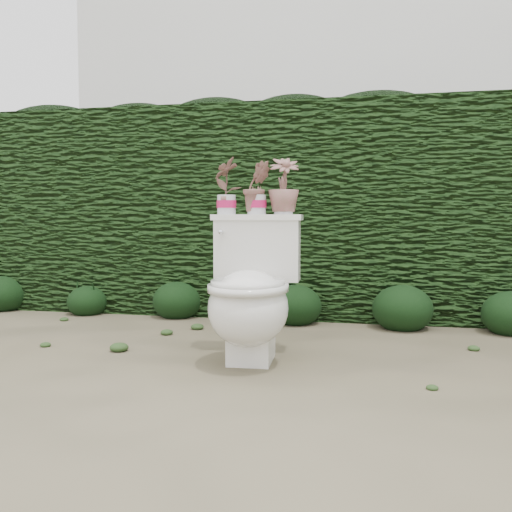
% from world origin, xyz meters
% --- Properties ---
extents(ground, '(60.00, 60.00, 0.00)m').
position_xyz_m(ground, '(0.00, 0.00, 0.00)').
color(ground, '#786E52').
rests_on(ground, ground).
extents(hedge, '(8.00, 1.00, 1.60)m').
position_xyz_m(hedge, '(0.00, 1.60, 0.80)').
color(hedge, '#1F3D14').
rests_on(hedge, ground).
extents(house_wall, '(8.00, 3.50, 4.00)m').
position_xyz_m(house_wall, '(0.60, 6.00, 2.00)').
color(house_wall, silver).
rests_on(house_wall, ground).
extents(toilet, '(0.51, 0.70, 0.78)m').
position_xyz_m(toilet, '(-0.00, -0.10, 0.36)').
color(toilet, silver).
rests_on(toilet, ground).
extents(potted_plant_left, '(0.16, 0.19, 0.31)m').
position_xyz_m(potted_plant_left, '(-0.19, 0.13, 0.93)').
color(potted_plant_left, '#2C6820').
rests_on(potted_plant_left, toilet).
extents(potted_plant_center, '(0.19, 0.18, 0.28)m').
position_xyz_m(potted_plant_center, '(-0.02, 0.14, 0.92)').
color(potted_plant_center, '#2C6820').
rests_on(potted_plant_center, toilet).
extents(potted_plant_right, '(0.21, 0.21, 0.30)m').
position_xyz_m(potted_plant_right, '(0.13, 0.15, 0.93)').
color(potted_plant_right, '#2C6820').
rests_on(potted_plant_right, toilet).
extents(liriope_clump_0, '(0.39, 0.39, 0.31)m').
position_xyz_m(liriope_clump_0, '(-2.36, 1.11, 0.15)').
color(liriope_clump_0, black).
rests_on(liriope_clump_0, ground).
extents(liriope_clump_1, '(0.31, 0.31, 0.25)m').
position_xyz_m(liriope_clump_1, '(-1.58, 1.07, 0.12)').
color(liriope_clump_1, black).
rests_on(liriope_clump_1, ground).
extents(liriope_clump_2, '(0.37, 0.37, 0.30)m').
position_xyz_m(liriope_clump_2, '(-0.85, 1.10, 0.15)').
color(liriope_clump_2, black).
rests_on(liriope_clump_2, ground).
extents(liriope_clump_3, '(0.38, 0.38, 0.31)m').
position_xyz_m(liriope_clump_3, '(0.07, 1.03, 0.15)').
color(liriope_clump_3, black).
rests_on(liriope_clump_3, ground).
extents(liriope_clump_4, '(0.41, 0.41, 0.33)m').
position_xyz_m(liriope_clump_4, '(0.81, 0.99, 0.16)').
color(liriope_clump_4, black).
rests_on(liriope_clump_4, ground).
extents(liriope_clump_5, '(0.38, 0.38, 0.31)m').
position_xyz_m(liriope_clump_5, '(1.51, 0.97, 0.15)').
color(liriope_clump_5, black).
rests_on(liriope_clump_5, ground).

